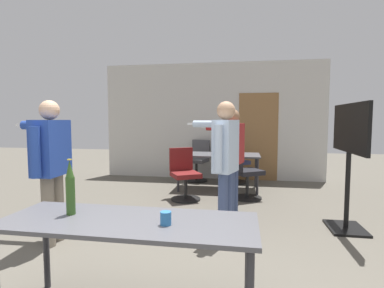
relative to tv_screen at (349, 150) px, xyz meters
name	(u,v)px	position (x,y,z in m)	size (l,w,h in m)	color
back_wall	(213,122)	(-2.06, 3.14, 0.33)	(5.29, 0.12, 2.78)	beige
conference_table_near	(128,230)	(-2.13, -2.15, -0.39)	(1.80, 0.65, 0.73)	#4C4C51
conference_table_far	(218,157)	(-1.84, 2.00, -0.39)	(1.66, 0.81, 0.73)	#4C4C51
tv_screen	(349,150)	(0.00, 0.00, 0.00)	(0.44, 1.22, 1.63)	black
person_right_polo	(224,155)	(-1.56, -0.49, -0.04)	(0.70, 0.70, 1.65)	#3D4C75
person_center_tall	(50,159)	(-3.50, -1.03, -0.06)	(0.78, 0.67, 1.65)	slate
person_left_plaid	(231,152)	(-1.51, 0.42, -0.10)	(0.71, 0.80, 1.59)	#3D4C75
office_chair_side_rolled	(184,176)	(-2.38, 1.13, -0.62)	(0.65, 0.67, 0.91)	black
office_chair_far_left	(244,174)	(-1.32, 1.29, -0.59)	(0.68, 0.66, 0.95)	black
office_chair_mid_tucked	(235,163)	(-1.52, 2.76, -0.61)	(0.67, 0.68, 0.93)	black
office_chair_near_pushed	(198,162)	(-2.38, 2.79, -0.60)	(0.57, 0.62, 0.95)	black
beer_bottle	(70,188)	(-2.59, -2.11, -0.12)	(0.07, 0.07, 0.41)	#2D511E
drink_cup	(166,218)	(-1.84, -2.21, -0.27)	(0.07, 0.07, 0.09)	#2866A3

